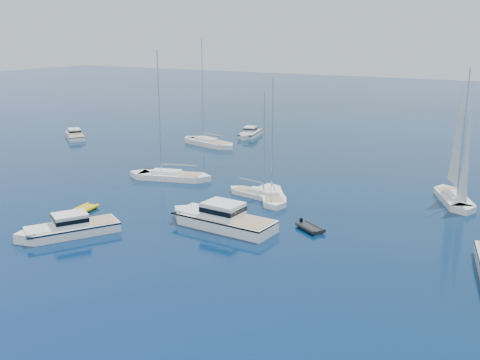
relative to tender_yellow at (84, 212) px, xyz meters
The scene contains 13 objects.
ground 19.43m from the tender_yellow, 42.63° to the right, with size 400.00×400.00×0.00m, color navy.
motor_cruiser_left 6.91m from the tender_yellow, 55.79° to the right, with size 3.04×9.94×2.61m, color white, non-canonical shape.
motor_cruiser_centre 15.16m from the tender_yellow, 12.08° to the left, with size 3.65×11.93×3.13m, color silver, non-canonical shape.
motor_cruiser_far_l 43.10m from the tender_yellow, 136.92° to the left, with size 2.55×8.33×2.19m, color white, non-canonical shape.
motor_cruiser_horizon 46.37m from the tender_yellow, 97.00° to the left, with size 2.56×8.38×2.20m, color silver, non-canonical shape.
sailboat_mid_r 20.37m from the tender_yellow, 42.90° to the left, with size 2.44×9.37×13.77m, color white, non-canonical shape.
sailboat_mid_l 15.10m from the tender_yellow, 90.42° to the left, with size 2.94×11.31×16.63m, color white, non-canonical shape.
sailboat_centre 19.05m from the tender_yellow, 46.49° to the left, with size 2.17×8.36×12.29m, color silver, non-canonical shape.
sailboat_sails_r 39.80m from the tender_yellow, 34.68° to the left, with size 2.68×10.30×15.14m, color white, non-canonical shape.
sailboat_far_l 36.57m from the tender_yellow, 102.27° to the left, with size 3.11×11.97×17.60m, color silver, non-canonical shape.
tender_yellow is the anchor object (origin of this frame).
tender_grey_near 23.53m from the tender_yellow, 16.04° to the left, with size 1.75×3.09×0.95m, color black, non-canonical shape.
tender_grey_far 16.71m from the tender_yellow, 103.79° to the left, with size 1.82×3.25×0.95m, color black, non-canonical shape.
Camera 1 is at (27.32, -26.76, 18.17)m, focal length 41.98 mm.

